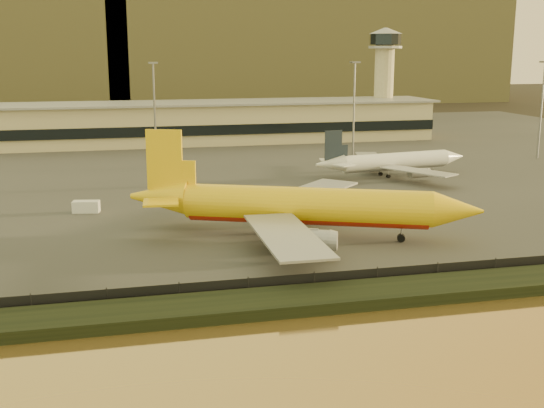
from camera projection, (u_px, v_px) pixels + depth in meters
The scene contains 12 objects.
ground at pixel (272, 262), 93.16m from camera, with size 900.00×900.00×0.00m, color black.
embankment at pixel (307, 300), 76.87m from camera, with size 320.00×7.00×1.40m, color black.
tarmac at pixel (190, 158), 183.29m from camera, with size 320.00×220.00×0.20m, color #2D2D2D.
perimeter_fence at pixel (298, 283), 80.54m from camera, with size 300.00×0.05×2.20m, color black.
terminal_building at pixel (130, 125), 207.65m from camera, with size 202.00×25.00×12.60m.
control_tower at pixel (384, 71), 228.57m from camera, with size 11.20×11.20×35.50m.
apron_light_masts at pixel (261, 104), 164.28m from camera, with size 152.20×12.20×25.40m.
distant_hills at pixel (105, 45), 404.23m from camera, with size 470.00×160.00×70.00m.
dhl_cargo_jet at pixel (300, 207), 103.55m from camera, with size 51.79×49.02×16.18m.
white_narrowbody_jet at pixel (393, 162), 154.88m from camera, with size 38.66×37.36×11.12m.
gse_vehicle_yellow at pixel (264, 204), 123.77m from camera, with size 3.59×1.61×1.61m, color #E9B70C.
gse_vehicle_white at pixel (86, 207), 120.50m from camera, with size 4.60×2.07×2.07m, color silver.
Camera 1 is at (-20.74, -86.71, 28.14)m, focal length 45.00 mm.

